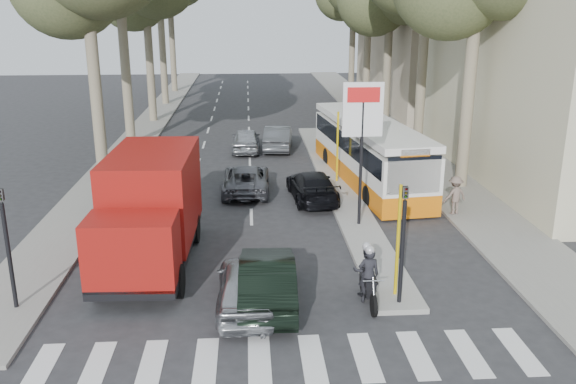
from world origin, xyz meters
The scene contains 20 objects.
ground centered at (0.00, 0.00, 0.00)m, with size 120.00×120.00×0.00m, color #28282B.
sidewalk_right centered at (8.60, 25.00, 0.06)m, with size 3.20×70.00×0.12m, color gray.
median_left centered at (-8.00, 28.00, 0.06)m, with size 2.40×64.00×0.12m, color gray.
traffic_island centered at (3.25, 11.00, 0.08)m, with size 1.50×26.00×0.16m, color gray.
building_far centered at (15.50, 34.00, 8.00)m, with size 11.00×20.00×16.00m, color #B7A88E.
billboard centered at (3.25, 5.00, 3.70)m, with size 1.50×12.10×5.60m.
traffic_light_island centered at (3.25, -1.50, 2.49)m, with size 0.16×0.41×3.60m.
traffic_light_left centered at (-7.60, -1.00, 2.49)m, with size 0.16×0.41×3.60m.
silver_hatchback centered at (-1.10, -1.24, 0.71)m, with size 1.67×4.16×1.42m, color #A3A6AB.
dark_hatchback centered at (-0.50, -1.00, 0.74)m, with size 1.58×4.52×1.49m, color black.
queue_car_a centered at (-1.10, 9.93, 0.63)m, with size 2.09×4.52×1.26m, color #53555C.
queue_car_b centered at (1.80, 8.54, 0.65)m, with size 1.82×4.48×1.30m, color black.
queue_car_c centered at (-1.10, 18.07, 0.68)m, with size 1.62×4.02×1.37m, color #9FA2A6.
queue_car_d centered at (0.81, 18.42, 0.72)m, with size 1.51×4.34×1.43m, color #4E5256.
queue_car_e centered at (-6.30, 9.00, 0.68)m, with size 1.89×4.65×1.35m, color black.
red_truck centered at (-4.19, 2.07, 1.94)m, with size 2.84×6.96×3.67m.
city_bus centered at (4.80, 11.26, 1.60)m, with size 3.85×11.73×3.03m.
motorcycle centered at (2.40, -1.02, 0.82)m, with size 0.76×2.12×1.80m.
pedestrian_near centered at (7.20, 9.91, 1.06)m, with size 1.10×0.54×1.89m, color #3F354F.
pedestrian_far centered at (7.34, 6.01, 0.91)m, with size 1.02×0.45×1.58m, color #6E5C52.
Camera 1 is at (-0.97, -16.95, 8.30)m, focal length 38.00 mm.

